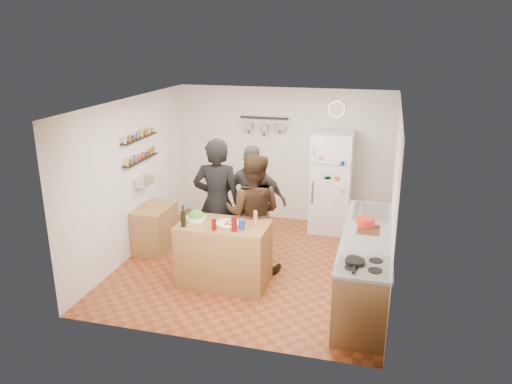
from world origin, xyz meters
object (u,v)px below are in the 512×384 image
(wine_bottle, at_px, (183,219))
(person_back, at_px, (253,202))
(fridge, at_px, (331,182))
(side_table, at_px, (155,228))
(salt_canister, at_px, (242,225))
(counter_run, at_px, (366,266))
(salad_bowl, at_px, (196,218))
(skillet, at_px, (355,262))
(prep_island, at_px, (224,254))
(red_bowl, at_px, (365,222))
(pepper_mill, at_px, (256,220))
(wall_clock, at_px, (337,109))
(person_left, at_px, (217,203))
(person_center, at_px, (253,213))

(wine_bottle, xyz_separation_m, person_back, (0.64, 1.27, -0.11))
(fridge, distance_m, side_table, 3.17)
(side_table, bearing_deg, salt_canister, -28.63)
(wine_bottle, bearing_deg, counter_run, 8.51)
(salad_bowl, relative_size, skillet, 1.22)
(counter_run, bearing_deg, wine_bottle, -171.49)
(prep_island, distance_m, side_table, 1.71)
(counter_run, xyz_separation_m, red_bowl, (-0.05, 0.28, 0.52))
(wine_bottle, bearing_deg, skillet, -13.88)
(pepper_mill, xyz_separation_m, wall_clock, (0.76, 2.73, 1.15))
(red_bowl, height_order, wall_clock, wall_clock)
(skillet, xyz_separation_m, side_table, (-3.34, 1.66, -0.58))
(prep_island, bearing_deg, counter_run, 4.31)
(prep_island, xyz_separation_m, wall_clock, (1.21, 2.78, 1.69))
(prep_island, relative_size, pepper_mill, 7.01)
(salad_bowl, distance_m, person_left, 0.55)
(person_back, bearing_deg, person_left, 43.02)
(wine_bottle, height_order, side_table, wine_bottle)
(fridge, bearing_deg, salad_bowl, -124.18)
(salad_bowl, height_order, salt_canister, salt_canister)
(person_left, xyz_separation_m, skillet, (2.14, -1.38, -0.06))
(counter_run, xyz_separation_m, skillet, (-0.10, -0.95, 0.49))
(pepper_mill, xyz_separation_m, red_bowl, (1.46, 0.38, -0.03))
(person_center, bearing_deg, pepper_mill, 104.96)
(wine_bottle, height_order, salt_canister, wine_bottle)
(person_center, xyz_separation_m, skillet, (1.58, -1.35, 0.04))
(person_left, relative_size, red_bowl, 7.93)
(salt_canister, height_order, red_bowl, salt_canister)
(person_left, xyz_separation_m, red_bowl, (2.19, -0.15, -0.02))
(prep_island, bearing_deg, person_left, 116.17)
(salad_bowl, distance_m, person_center, 0.86)
(person_center, distance_m, fridge, 2.11)
(person_back, bearing_deg, wall_clock, -126.39)
(pepper_mill, bearing_deg, salad_bowl, 180.00)
(pepper_mill, bearing_deg, person_back, 107.32)
(pepper_mill, distance_m, salt_canister, 0.23)
(side_table, bearing_deg, person_back, 6.81)
(salad_bowl, relative_size, fridge, 0.16)
(prep_island, height_order, wall_clock, wall_clock)
(prep_island, distance_m, wine_bottle, 0.78)
(red_bowl, bearing_deg, counter_run, -79.99)
(counter_run, bearing_deg, fridge, 108.06)
(person_center, relative_size, skillet, 7.80)
(wine_bottle, bearing_deg, person_center, 44.68)
(person_left, relative_size, fridge, 1.11)
(skillet, bearing_deg, person_left, 147.18)
(wine_bottle, distance_m, wall_clock, 3.63)
(counter_run, xyz_separation_m, fridge, (-0.75, 2.30, 0.45))
(wine_bottle, distance_m, salt_canister, 0.81)
(pepper_mill, xyz_separation_m, person_center, (-0.17, 0.50, -0.10))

